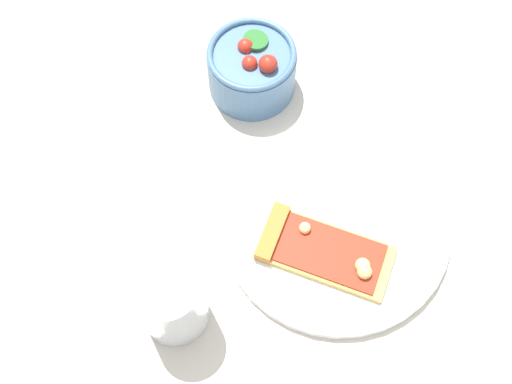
{
  "coord_description": "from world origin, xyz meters",
  "views": [
    {
      "loc": [
        -0.25,
        0.21,
        0.73
      ],
      "look_at": [
        0.06,
        0.1,
        0.03
      ],
      "focal_mm": 46.04,
      "sensor_mm": 36.0,
      "label": 1
    }
  ],
  "objects_px": {
    "salad_bowl": "(252,69)",
    "plate": "(336,225)",
    "pizza_slice_main": "(319,250)",
    "soda_glass": "(171,301)"
  },
  "relations": [
    {
      "from": "salad_bowl",
      "to": "plate",
      "type": "bearing_deg",
      "value": -173.84
    },
    {
      "from": "pizza_slice_main",
      "to": "salad_bowl",
      "type": "bearing_deg",
      "value": -2.06
    },
    {
      "from": "salad_bowl",
      "to": "pizza_slice_main",
      "type": "bearing_deg",
      "value": 177.94
    },
    {
      "from": "pizza_slice_main",
      "to": "soda_glass",
      "type": "relative_size",
      "value": 1.44
    },
    {
      "from": "plate",
      "to": "soda_glass",
      "type": "height_order",
      "value": "soda_glass"
    },
    {
      "from": "pizza_slice_main",
      "to": "salad_bowl",
      "type": "height_order",
      "value": "salad_bowl"
    },
    {
      "from": "plate",
      "to": "salad_bowl",
      "type": "relative_size",
      "value": 2.4
    },
    {
      "from": "soda_glass",
      "to": "salad_bowl",
      "type": "bearing_deg",
      "value": -35.2
    },
    {
      "from": "pizza_slice_main",
      "to": "salad_bowl",
      "type": "relative_size",
      "value": 1.41
    },
    {
      "from": "plate",
      "to": "salad_bowl",
      "type": "distance_m",
      "value": 0.23
    }
  ]
}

